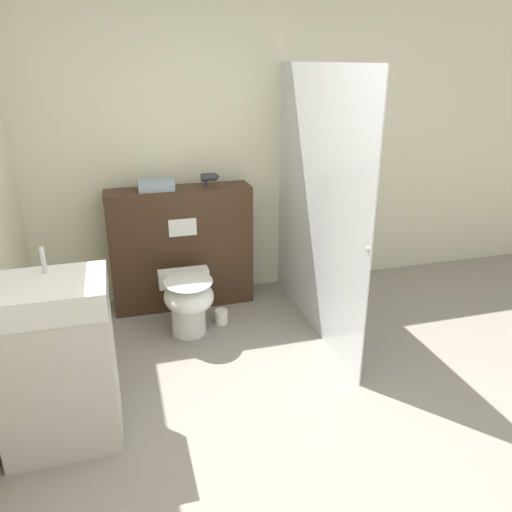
% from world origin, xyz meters
% --- Properties ---
extents(ground_plane, '(12.00, 12.00, 0.00)m').
position_xyz_m(ground_plane, '(0.00, 0.00, 0.00)').
color(ground_plane, gray).
extents(wall_back, '(8.00, 0.06, 2.50)m').
position_xyz_m(wall_back, '(0.00, 2.32, 1.25)').
color(wall_back, beige).
rests_on(wall_back, ground_plane).
extents(partition_panel, '(1.16, 0.28, 1.02)m').
position_xyz_m(partition_panel, '(-0.46, 2.09, 0.51)').
color(partition_panel, '#3D2819').
rests_on(partition_panel, ground_plane).
extents(shower_glass, '(0.04, 1.69, 1.95)m').
position_xyz_m(shower_glass, '(0.46, 1.45, 0.98)').
color(shower_glass, silver).
rests_on(shower_glass, ground_plane).
extents(toilet, '(0.39, 0.53, 0.48)m').
position_xyz_m(toilet, '(-0.49, 1.55, 0.30)').
color(toilet, white).
rests_on(toilet, ground_plane).
extents(sink_vanity, '(0.60, 0.45, 1.09)m').
position_xyz_m(sink_vanity, '(-1.32, 0.62, 0.48)').
color(sink_vanity, beige).
rests_on(sink_vanity, ground_plane).
extents(hair_drier, '(0.15, 0.07, 0.11)m').
position_xyz_m(hair_drier, '(-0.20, 2.07, 1.09)').
color(hair_drier, '#2D2D33').
rests_on(hair_drier, partition_panel).
extents(folded_towel, '(0.28, 0.19, 0.08)m').
position_xyz_m(folded_towel, '(-0.63, 2.08, 1.05)').
color(folded_towel, '#8C9EAD').
rests_on(folded_towel, partition_panel).
extents(spare_toilet_roll, '(0.10, 0.10, 0.11)m').
position_xyz_m(spare_toilet_roll, '(-0.22, 1.66, 0.06)').
color(spare_toilet_roll, white).
rests_on(spare_toilet_roll, ground_plane).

